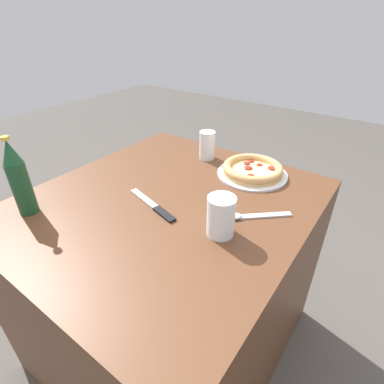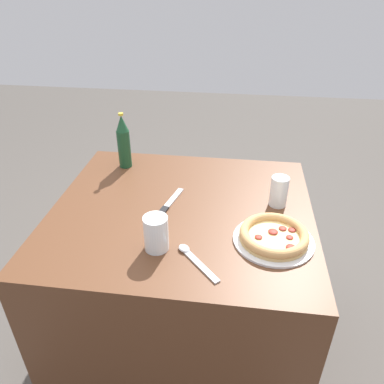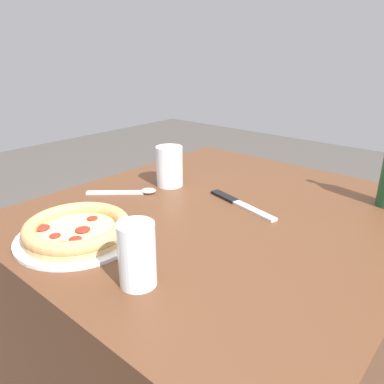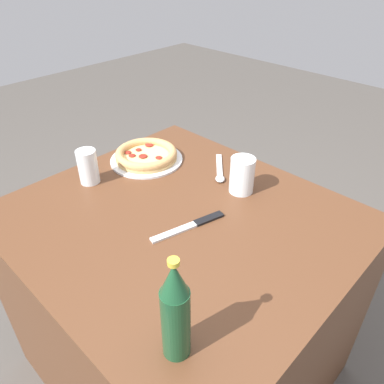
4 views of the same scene
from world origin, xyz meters
name	(u,v)px [view 1 (image 1 of 4)]	position (x,y,z in m)	size (l,w,h in m)	color
ground_plane	(174,336)	(0.00, 0.00, 0.00)	(8.00, 8.00, 0.00)	#4C4742
table	(171,279)	(0.00, 0.00, 0.38)	(0.98, 0.89, 0.76)	#56331E
pizza_margherita	(253,170)	(0.33, -0.15, 0.78)	(0.27, 0.27, 0.04)	silver
glass_red_wine	(221,218)	(-0.04, -0.24, 0.82)	(0.08, 0.08, 0.12)	white
glass_mango_juice	(207,146)	(0.36, 0.08, 0.81)	(0.07, 0.07, 0.12)	white
beer_bottle	(19,179)	(-0.31, 0.31, 0.88)	(0.06, 0.06, 0.25)	#194728
knife	(154,206)	(-0.06, 0.01, 0.76)	(0.08, 0.23, 0.01)	black
spoon	(250,216)	(0.08, -0.27, 0.77)	(0.15, 0.17, 0.02)	silver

